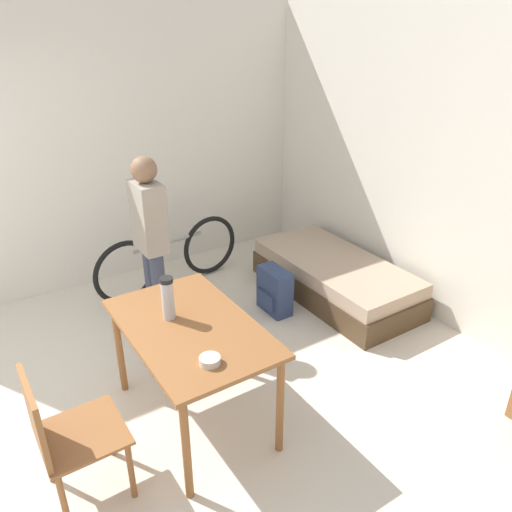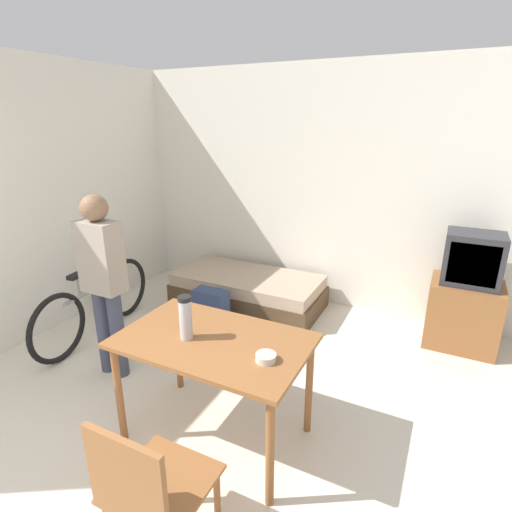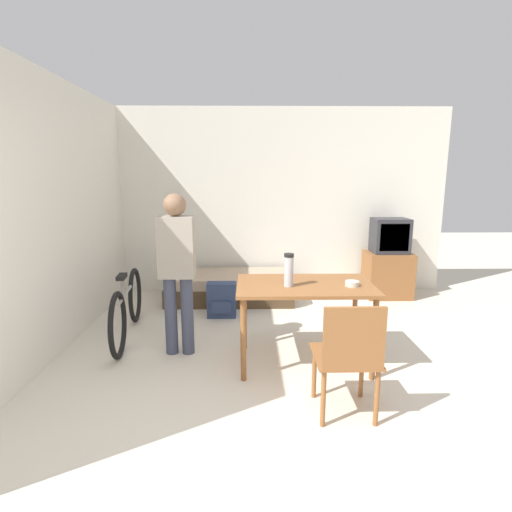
% 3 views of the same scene
% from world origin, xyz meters
% --- Properties ---
extents(wall_back, '(5.28, 0.06, 2.70)m').
position_xyz_m(wall_back, '(0.00, 3.85, 1.35)').
color(wall_back, silver).
rests_on(wall_back, ground_plane).
extents(wall_left, '(0.06, 4.82, 2.70)m').
position_xyz_m(wall_left, '(-2.17, 1.91, 1.35)').
color(wall_left, silver).
rests_on(wall_left, ground_plane).
extents(daybed, '(1.75, 0.83, 0.38)m').
position_xyz_m(daybed, '(-0.54, 3.32, 0.19)').
color(daybed, '#4C3823').
rests_on(daybed, ground_plane).
extents(tv, '(0.63, 0.50, 1.14)m').
position_xyz_m(tv, '(1.74, 3.46, 0.50)').
color(tv, brown).
rests_on(tv, ground_plane).
extents(dining_table, '(1.23, 0.76, 0.77)m').
position_xyz_m(dining_table, '(0.24, 1.37, 0.67)').
color(dining_table, brown).
rests_on(dining_table, ground_plane).
extents(wooden_chair, '(0.46, 0.46, 0.89)m').
position_xyz_m(wooden_chair, '(0.44, 0.48, 0.50)').
color(wooden_chair, brown).
rests_on(wooden_chair, ground_plane).
extents(bicycle, '(0.23, 1.63, 0.74)m').
position_xyz_m(bicycle, '(-1.58, 2.01, 0.34)').
color(bicycle, black).
rests_on(bicycle, ground_plane).
extents(person_standing, '(0.34, 0.21, 1.57)m').
position_xyz_m(person_standing, '(-0.95, 1.60, 0.91)').
color(person_standing, '#3D4256').
rests_on(person_standing, ground_plane).
extents(thermos_flask, '(0.09, 0.09, 0.30)m').
position_xyz_m(thermos_flask, '(0.09, 1.30, 0.93)').
color(thermos_flask, '#B7B7BC').
rests_on(thermos_flask, dining_table).
extents(mate_bowl, '(0.12, 0.12, 0.05)m').
position_xyz_m(mate_bowl, '(0.66, 1.29, 0.79)').
color(mate_bowl, beige).
rests_on(mate_bowl, dining_table).
extents(backpack, '(0.36, 0.21, 0.44)m').
position_xyz_m(backpack, '(-0.61, 2.63, 0.22)').
color(backpack, navy).
rests_on(backpack, ground_plane).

